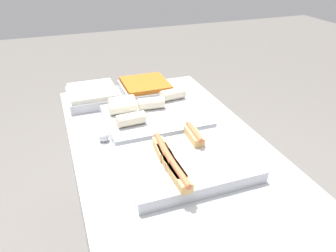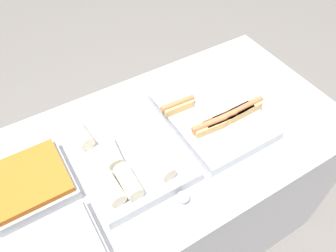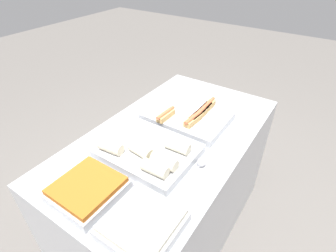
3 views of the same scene
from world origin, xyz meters
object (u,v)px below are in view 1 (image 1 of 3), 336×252
tray_wraps (152,116)px  tray_side_back (145,88)px  tray_hotdogs (185,163)px  serving_spoon_near (103,135)px  tray_side_front (93,95)px

tray_wraps → tray_side_back: size_ratio=1.68×
tray_hotdogs → tray_side_back: tray_hotdogs is taller
tray_wraps → serving_spoon_near: size_ratio=2.04×
tray_hotdogs → tray_side_back: size_ratio=1.75×
tray_side_back → serving_spoon_near: tray_side_back is taller
tray_wraps → tray_side_back: bearing=168.7°
tray_side_front → tray_wraps: bearing=34.0°
tray_hotdogs → tray_side_front: size_ratio=1.75×
tray_side_front → serving_spoon_near: size_ratio=1.21×
tray_hotdogs → tray_wraps: bearing=-179.7°
tray_side_front → tray_side_back: bearing=90.0°
tray_side_back → serving_spoon_near: 0.54m
tray_side_back → serving_spoon_near: bearing=-37.6°
tray_wraps → serving_spoon_near: tray_wraps is taller
tray_side_back → tray_hotdogs: bearing=-5.0°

